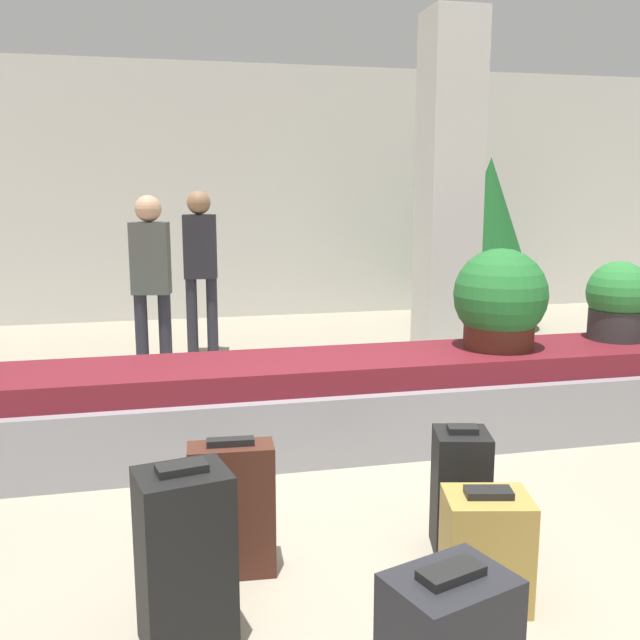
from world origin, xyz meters
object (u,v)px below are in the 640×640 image
object	(u,v)px
potted_plant_1	(618,301)
traveler_1	(200,259)
pillar	(448,196)
potted_plant_0	(500,301)
suitcase_1	(486,549)
suitcase_5	(232,509)
suitcase_6	(460,491)
decorated_tree	(488,236)
traveler_0	(151,273)
suitcase_4	(185,559)

from	to	relation	value
potted_plant_1	traveler_1	size ratio (longest dim) A/B	0.35
pillar	potted_plant_0	world-z (taller)	pillar
pillar	potted_plant_0	bearing A→B (deg)	-100.86
potted_plant_1	traveler_1	bearing A→B (deg)	136.84
potted_plant_1	suitcase_1	bearing A→B (deg)	-134.38
suitcase_1	suitcase_5	world-z (taller)	suitcase_5
traveler_1	potted_plant_1	bearing A→B (deg)	-36.10
suitcase_6	suitcase_1	bearing A→B (deg)	-86.07
suitcase_6	pillar	bearing A→B (deg)	82.81
suitcase_1	pillar	bearing A→B (deg)	82.50
potted_plant_1	traveler_1	xyz separation A→B (m)	(-2.81, 2.64, 0.11)
suitcase_5	decorated_tree	distance (m)	6.18
traveler_1	traveler_0	bearing A→B (deg)	-111.50
suitcase_5	traveler_1	xyz separation A→B (m)	(0.14, 4.19, 0.68)
suitcase_6	potted_plant_0	size ratio (longest dim) A/B	0.88
pillar	suitcase_6	world-z (taller)	pillar
potted_plant_0	suitcase_5	bearing A→B (deg)	-143.19
suitcase_4	pillar	bearing A→B (deg)	43.59
pillar	decorated_tree	bearing A→B (deg)	53.97
suitcase_4	potted_plant_1	distance (m)	3.80
suitcase_5	potted_plant_0	bearing A→B (deg)	40.53
pillar	decorated_tree	xyz separation A→B (m)	(1.26, 1.73, -0.50)
traveler_0	traveler_1	world-z (taller)	traveler_1
suitcase_6	potted_plant_1	distance (m)	2.54
pillar	suitcase_1	size ratio (longest dim) A/B	6.48
suitcase_1	potted_plant_0	distance (m)	2.30
traveler_1	suitcase_6	bearing A→B (deg)	-70.70
pillar	suitcase_6	xyz separation A→B (m)	(-1.27, -3.27, -1.31)
pillar	potted_plant_0	xyz separation A→B (m)	(-0.34, -1.75, -0.68)
potted_plant_1	suitcase_4	bearing A→B (deg)	-147.43
decorated_tree	potted_plant_0	bearing A→B (deg)	-114.63
suitcase_6	traveler_0	bearing A→B (deg)	126.57
suitcase_4	traveler_0	bearing A→B (deg)	79.82
suitcase_1	traveler_0	distance (m)	4.07
pillar	suitcase_4	xyz separation A→B (m)	(-2.54, -3.71, -1.26)
suitcase_6	potted_plant_1	xyz separation A→B (m)	(1.90, 1.58, 0.58)
suitcase_4	decorated_tree	size ratio (longest dim) A/B	0.35
traveler_1	decorated_tree	world-z (taller)	decorated_tree
traveler_0	decorated_tree	xyz separation A→B (m)	(3.92, 1.64, 0.14)
suitcase_6	traveler_1	bearing A→B (deg)	116.33
suitcase_4	suitcase_5	size ratio (longest dim) A/B	1.14
potted_plant_1	traveler_0	distance (m)	3.73
suitcase_4	decorated_tree	bearing A→B (deg)	43.08
potted_plant_0	traveler_1	size ratio (longest dim) A/B	0.42
potted_plant_1	decorated_tree	distance (m)	3.48
suitcase_4	potted_plant_0	bearing A→B (deg)	29.61
potted_plant_1	traveler_0	xyz separation A→B (m)	(-3.29, 1.77, 0.09)
suitcase_1	suitcase_4	world-z (taller)	suitcase_4
potted_plant_1	decorated_tree	size ratio (longest dim) A/B	0.28
suitcase_1	traveler_0	world-z (taller)	traveler_0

